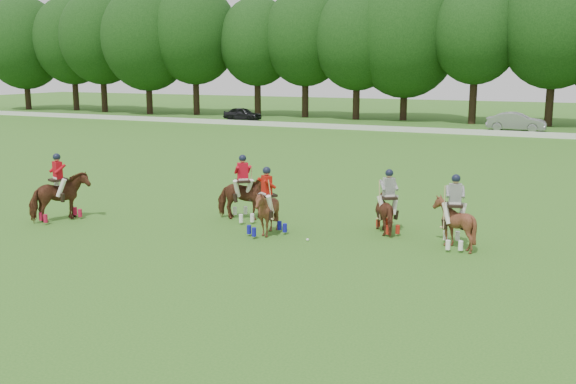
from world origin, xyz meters
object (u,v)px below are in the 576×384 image
at_px(polo_red_a, 59,196).
at_px(polo_stripe_a, 388,210).
at_px(car_left, 243,114).
at_px(polo_red_b, 243,197).
at_px(car_mid, 516,122).
at_px(polo_red_c, 267,211).
at_px(polo_ball, 307,240).
at_px(polo_stripe_b, 454,222).

relative_size(polo_red_a, polo_stripe_a, 1.14).
bearing_deg(car_left, polo_red_b, -152.95).
bearing_deg(polo_red_a, polo_red_b, 24.88).
relative_size(car_mid, polo_red_c, 2.11).
xyz_separation_m(polo_stripe_a, polo_ball, (-1.99, -2.07, -0.70)).
distance_m(car_left, polo_red_b, 42.28).
xyz_separation_m(polo_red_c, polo_ball, (1.46, -0.11, -0.75)).
bearing_deg(polo_ball, car_left, 120.86).
relative_size(polo_red_c, polo_stripe_a, 1.07).
relative_size(car_mid, polo_red_a, 1.97).
relative_size(car_left, polo_red_a, 1.61).
relative_size(car_mid, polo_stripe_a, 2.25).
height_order(polo_stripe_a, polo_ball, polo_stripe_a).
bearing_deg(polo_red_b, car_mid, 81.07).
distance_m(polo_red_b, polo_stripe_a, 5.14).
height_order(car_mid, polo_red_b, polo_red_b).
bearing_deg(polo_stripe_b, polo_red_a, -170.24).
relative_size(polo_red_a, polo_red_b, 1.02).
distance_m(car_left, car_mid, 25.91).
bearing_deg(polo_stripe_a, car_left, 124.42).
xyz_separation_m(car_left, car_mid, (25.91, 0.00, 0.12)).
xyz_separation_m(polo_red_b, polo_red_c, (1.67, -1.49, -0.05)).
xyz_separation_m(car_mid, polo_stripe_a, (-0.73, -36.74, -0.04)).
xyz_separation_m(car_left, polo_red_b, (20.06, -37.21, 0.19)).
distance_m(car_mid, polo_red_c, 38.93).
bearing_deg(polo_red_a, polo_red_c, 9.24).
distance_m(car_mid, polo_stripe_a, 36.75).
relative_size(polo_red_a, polo_stripe_b, 1.07).
height_order(polo_red_b, polo_stripe_a, polo_red_b).
bearing_deg(car_mid, polo_red_a, 164.73).
bearing_deg(car_left, polo_red_a, -161.69).
height_order(polo_red_a, polo_ball, polo_red_a).
distance_m(polo_stripe_b, polo_ball, 4.48).
relative_size(car_mid, polo_red_b, 2.02).
xyz_separation_m(polo_red_a, polo_red_b, (5.85, 2.71, -0.03)).
height_order(car_left, polo_stripe_b, polo_stripe_b).
distance_m(polo_red_b, polo_ball, 3.60).
xyz_separation_m(car_mid, polo_stripe_b, (1.55, -37.65, 0.01)).
bearing_deg(polo_red_c, car_mid, 83.84).
bearing_deg(polo_stripe_b, polo_ball, -164.76).
height_order(polo_red_a, polo_red_b, polo_red_a).
xyz_separation_m(car_left, polo_red_c, (21.73, -38.70, 0.14)).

